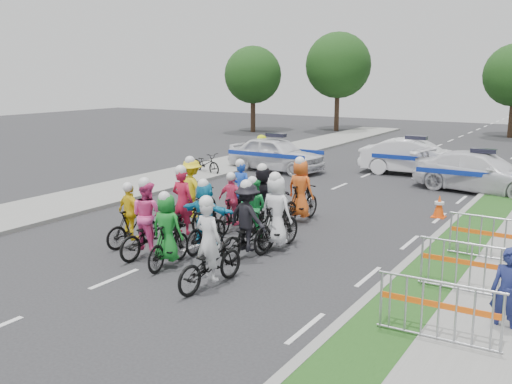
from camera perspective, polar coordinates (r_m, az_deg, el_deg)
The scene contains 30 objects.
ground at distance 12.76m, azimuth -13.96°, elevation -8.45°, with size 90.00×90.00×0.00m, color #28282B.
curb_right at distance 14.40m, azimuth 15.89°, elevation -5.95°, with size 0.20×60.00×0.12m, color gray.
grass_strip at distance 14.24m, azimuth 18.61°, elevation -6.35°, with size 1.20×60.00×0.11m, color #1C4516.
sidewalk_left at distance 20.62m, azimuth -16.75°, elevation -0.66°, with size 3.00×60.00×0.13m, color gray.
rider_0 at distance 11.79m, azimuth -4.65°, elevation -6.51°, with size 0.83×1.97×1.96m.
rider_1 at distance 13.09m, azimuth -8.80°, elevation -4.51°, with size 0.80×1.74×1.78m.
rider_2 at distance 13.95m, azimuth -10.71°, elevation -3.45°, with size 0.85×1.94×1.95m.
rider_3 at distance 14.82m, azimuth -12.35°, elevation -2.88°, with size 0.89×1.65×1.68m.
rider_4 at distance 13.60m, azimuth -0.80°, elevation -3.55°, with size 1.15×1.96×1.91m.
rider_5 at distance 14.13m, azimuth -5.06°, elevation -2.86°, with size 1.48×1.77×1.84m.
rider_6 at distance 15.17m, azimuth -7.22°, elevation -2.32°, with size 0.77×2.01×2.02m.
rider_7 at distance 14.16m, azimuth 2.06°, elevation -2.80°, with size 0.89×1.94×2.00m.
rider_8 at distance 14.82m, azimuth -0.20°, elevation -2.57°, with size 0.78×1.77×1.77m.
rider_9 at distance 15.88m, azimuth -2.34°, elevation -1.62°, with size 0.86×1.62×1.69m.
rider_10 at distance 16.85m, azimuth -6.38°, elevation -0.50°, with size 1.17×2.02×2.00m.
rider_11 at distance 16.05m, azimuth 0.76°, elevation -0.96°, with size 1.54×1.83×1.90m.
rider_12 at distance 17.07m, azimuth -1.42°, elevation -0.79°, with size 0.97×1.92×1.87m.
rider_13 at distance 16.86m, azimuth 4.48°, elevation -0.47°, with size 0.87×1.91×1.97m.
police_car_0 at distance 25.70m, azimuth 2.00°, elevation 3.83°, with size 1.82×4.52×1.54m, color white.
police_car_1 at distance 25.67m, azimuth 15.63°, elevation 3.38°, with size 1.62×4.66×1.53m, color white.
police_car_2 at distance 22.69m, azimuth 21.67°, elevation 1.82°, with size 2.05×5.03×1.46m, color white.
spectator_0 at distance 10.51m, azimuth 23.87°, elevation -9.18°, with size 0.55×0.36×1.52m, color navy.
marshal_hiviz at distance 26.39m, azimuth 0.56°, elevation 4.05°, with size 1.00×0.57×1.55m, color #CDE10B.
barrier_0 at distance 9.78m, azimuth 17.78°, elevation -11.56°, with size 2.00×0.50×1.12m, color #A5A8AD, non-canonical shape.
barrier_1 at distance 11.98m, azimuth 20.64°, elevation -7.38°, with size 2.00×0.50×1.12m, color #A5A8AD, non-canonical shape.
barrier_2 at distance 14.25m, azimuth 22.56°, elevation -4.52°, with size 2.00×0.50×1.12m, color #A5A8AD, non-canonical shape.
cone_0 at distance 18.31m, azimuth 17.85°, elevation -1.38°, with size 0.40×0.40×0.70m.
parked_bike at distance 24.93m, azimuth -5.09°, elevation 2.86°, with size 0.63×1.82×0.95m, color black.
tree_0 at distance 42.79m, azimuth -0.31°, elevation 11.62°, with size 4.20×4.20×6.30m.
tree_3 at distance 43.99m, azimuth 8.21°, elevation 12.42°, with size 4.90×4.90×7.35m.
Camera 1 is at (8.70, -8.27, 4.35)m, focal length 40.00 mm.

